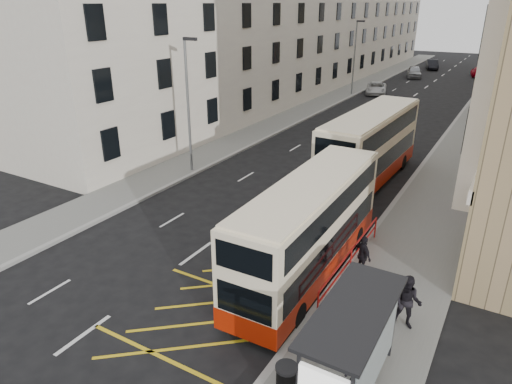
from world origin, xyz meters
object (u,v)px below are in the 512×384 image
Objects in this scene: bus_shelter at (353,342)px; double_decker_rear at (370,147)px; pedestrian_near at (353,355)px; street_lamp_near at (188,99)px; litter_bin at (286,381)px; car_dark at (432,65)px; car_red at (479,72)px; car_silver at (414,72)px; street_lamp_far at (355,54)px; pedestrian_far at (363,255)px; white_van at (376,88)px; pedestrian_mid at (407,302)px; double_decker_front at (309,228)px.

double_decker_rear reaches higher than bus_shelter.
street_lamp_near is at bearing -48.17° from pedestrian_near.
litter_bin is at bearing -77.44° from double_decker_rear.
car_dark is at bearing 97.67° from litter_bin.
car_silver is at bearing 25.80° from car_red.
pedestrian_near is (14.48, -41.50, -3.71)m from street_lamp_far.
double_decker_rear reaches higher than car_silver.
pedestrian_near is at bearing -70.76° from street_lamp_far.
street_lamp_near is at bearing 13.44° from pedestrian_far.
litter_bin is 0.21× the size of white_van.
pedestrian_mid is (0.76, 2.98, 0.15)m from pedestrian_near.
car_silver is at bearing 101.08° from pedestrian_mid.
pedestrian_far is at bearing -71.45° from double_decker_rear.
bus_shelter is 2.19m from litter_bin.
pedestrian_mid is (15.25, -8.53, -3.55)m from street_lamp_near.
pedestrian_mid is 42.75m from white_van.
car_red is (11.00, 52.82, -3.96)m from street_lamp_near.
double_decker_rear is 53.98m from car_dark.
bus_shelter is at bearing 22.86° from litter_bin.
car_silver reaches higher than white_van.
car_red is (-2.19, 65.85, 0.01)m from litter_bin.
street_lamp_near reaches higher than double_decker_rear.
pedestrian_mid is at bearing -92.08° from car_silver.
bus_shelter reaches higher than car_red.
pedestrian_near reaches higher than car_dark.
double_decker_rear is at bearing 100.46° from litter_bin.
double_decker_rear is 10.72× the size of litter_bin.
pedestrian_far is at bearing 21.79° from double_decker_front.
bus_shelter is at bearing -70.88° from street_lamp_far.
pedestrian_near is at bearing -88.56° from white_van.
street_lamp_near is at bearing -156.95° from double_decker_rear.
car_dark is at bearing 98.89° from double_decker_rear.
street_lamp_far is at bearing 107.05° from litter_bin.
bus_shelter reaches higher than pedestrian_mid.
car_red is at bearing 92.81° from pedestrian_mid.
car_red is (7.30, -4.62, -0.08)m from car_dark.
white_van is 15.17m from car_silver.
double_decker_rear is at bearing 20.95° from street_lamp_near.
litter_bin is (13.19, -43.03, -3.96)m from street_lamp_far.
double_decker_front is at bearing -95.97° from car_silver.
car_dark is (-11.54, 65.97, -0.33)m from pedestrian_mid.
litter_bin is 2.01m from pedestrian_near.
pedestrian_near is 5.53m from pedestrian_far.
double_decker_front is 54.87m from car_silver.
pedestrian_near reaches higher than white_van.
double_decker_rear is 49.00m from car_red.
double_decker_front reaches higher than car_dark.
street_lamp_far is at bearing 113.18° from double_decker_rear.
pedestrian_far is at bearing -93.83° from car_silver.
street_lamp_far is 5.01m from white_van.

